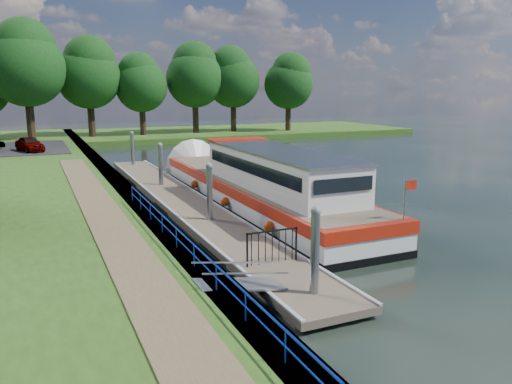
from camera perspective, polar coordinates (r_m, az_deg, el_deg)
name	(u,v)px	position (r m, az deg, el deg)	size (l,w,h in m)	color
ground	(305,299)	(15.11, 5.60, -12.13)	(160.00, 160.00, 0.00)	black
bank_edge	(126,196)	(27.90, -14.63, -0.47)	(1.10, 90.00, 0.78)	#473D2D
far_bank	(188,133)	(66.95, -7.75, 6.65)	(60.00, 18.00, 0.60)	#284D16
footpath	(110,224)	(20.80, -16.39, -3.52)	(1.60, 40.00, 0.05)	brown
blue_fence	(185,241)	(16.25, -8.17, -5.52)	(0.04, 18.04, 0.72)	#0C2DBF
pontoon	(182,203)	(26.57, -8.44, -1.27)	(2.50, 30.00, 0.56)	brown
mooring_piles	(182,183)	(26.34, -8.51, 1.06)	(0.30, 27.30, 3.55)	gray
gangway	(240,283)	(14.52, -1.81, -10.41)	(2.58, 1.00, 0.92)	#A5A8AD
gate_panel	(272,242)	(16.52, 1.87, -5.70)	(1.85, 0.05, 1.15)	black
barge	(253,185)	(26.57, -0.38, 0.86)	(4.36, 21.15, 4.78)	black
horizon_trees	(78,72)	(60.89, -19.70, 12.80)	(54.38, 10.03, 12.87)	#332316
car_a	(30,144)	(47.01, -24.46, 5.03)	(1.51, 3.74, 1.28)	#999999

